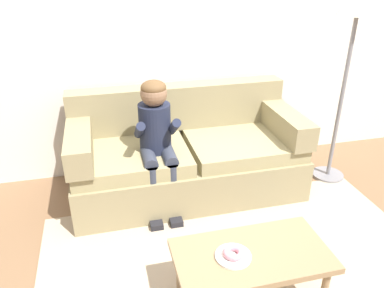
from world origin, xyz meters
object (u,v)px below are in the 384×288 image
coffee_table (252,259)px  floor_lamp (355,23)px  couch (186,156)px  toy_controller (276,228)px  person_child (157,135)px  donut (233,253)px

coffee_table → floor_lamp: 2.13m
couch → coffee_table: 1.38m
toy_controller → floor_lamp: floor_lamp is taller
person_child → donut: (0.24, -1.18, -0.24)m
person_child → couch: bearing=35.3°
coffee_table → toy_controller: size_ratio=4.03×
person_child → floor_lamp: floor_lamp is taller
coffee_table → person_child: person_child is taller
coffee_table → donut: donut is taller
donut → floor_lamp: bearing=40.6°
person_child → donut: 1.23m
donut → person_child: bearing=101.5°
person_child → toy_controller: size_ratio=4.87×
coffee_table → donut: bearing=-176.8°
floor_lamp → couch: bearing=174.4°
couch → donut: size_ratio=16.58×
couch → toy_controller: size_ratio=8.81×
person_child → coffee_table: bearing=-73.0°
coffee_table → toy_controller: 0.83m
couch → donut: 1.39m
coffee_table → toy_controller: (0.47, 0.59, -0.33)m
couch → person_child: size_ratio=1.81×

